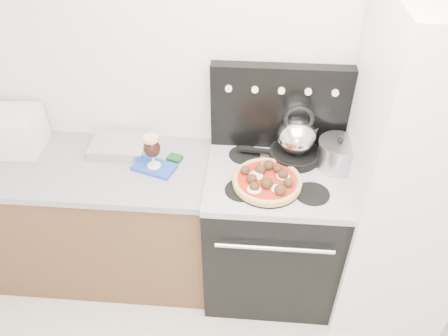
# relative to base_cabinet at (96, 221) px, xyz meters

# --- Properties ---
(room_shell) EXTENTS (3.52, 3.01, 2.52)m
(room_shell) POSITION_rel_base_cabinet_xyz_m (1.02, -0.91, 0.82)
(room_shell) COLOR silver
(room_shell) RESTS_ON ground
(base_cabinet) EXTENTS (1.45, 0.60, 0.86)m
(base_cabinet) POSITION_rel_base_cabinet_xyz_m (0.00, 0.00, 0.00)
(base_cabinet) COLOR brown
(base_cabinet) RESTS_ON ground
(countertop) EXTENTS (1.48, 0.63, 0.04)m
(countertop) POSITION_rel_base_cabinet_xyz_m (0.00, 0.00, 0.45)
(countertop) COLOR gray
(countertop) RESTS_ON base_cabinet
(stove_body) EXTENTS (0.76, 0.65, 0.88)m
(stove_body) POSITION_rel_base_cabinet_xyz_m (1.10, -0.02, 0.01)
(stove_body) COLOR black
(stove_body) RESTS_ON ground
(cooktop) EXTENTS (0.76, 0.65, 0.04)m
(cooktop) POSITION_rel_base_cabinet_xyz_m (1.10, -0.02, 0.47)
(cooktop) COLOR #ADADB2
(cooktop) RESTS_ON stove_body
(backguard) EXTENTS (0.76, 0.08, 0.50)m
(backguard) POSITION_rel_base_cabinet_xyz_m (1.10, 0.25, 0.74)
(backguard) COLOR black
(backguard) RESTS_ON cooktop
(fridge) EXTENTS (0.64, 0.68, 1.90)m
(fridge) POSITION_rel_base_cabinet_xyz_m (1.80, -0.05, 0.52)
(fridge) COLOR silver
(fridge) RESTS_ON ground
(toaster_oven) EXTENTS (0.38, 0.29, 0.23)m
(toaster_oven) POSITION_rel_base_cabinet_xyz_m (-0.45, 0.12, 0.59)
(toaster_oven) COLOR silver
(toaster_oven) RESTS_ON countertop
(foil_sheet) EXTENTS (0.32, 0.23, 0.06)m
(foil_sheet) POSITION_rel_base_cabinet_xyz_m (0.20, 0.13, 0.50)
(foil_sheet) COLOR white
(foil_sheet) RESTS_ON countertop
(oven_mitt) EXTENTS (0.26, 0.20, 0.02)m
(oven_mitt) POSITION_rel_base_cabinet_xyz_m (0.43, -0.01, 0.48)
(oven_mitt) COLOR #2043AB
(oven_mitt) RESTS_ON countertop
(beer_glass) EXTENTS (0.11, 0.11, 0.20)m
(beer_glass) POSITION_rel_base_cabinet_xyz_m (0.43, -0.01, 0.59)
(beer_glass) COLOR black
(beer_glass) RESTS_ON oven_mitt
(pizza_pan) EXTENTS (0.42, 0.42, 0.01)m
(pizza_pan) POSITION_rel_base_cabinet_xyz_m (1.05, -0.12, 0.50)
(pizza_pan) COLOR black
(pizza_pan) RESTS_ON cooktop
(pizza) EXTENTS (0.40, 0.40, 0.05)m
(pizza) POSITION_rel_base_cabinet_xyz_m (1.05, -0.12, 0.53)
(pizza) COLOR gold
(pizza) RESTS_ON pizza_pan
(skillet) EXTENTS (0.31, 0.31, 0.05)m
(skillet) POSITION_rel_base_cabinet_xyz_m (1.21, 0.12, 0.52)
(skillet) COLOR black
(skillet) RESTS_ON cooktop
(tea_kettle) EXTENTS (0.22, 0.22, 0.24)m
(tea_kettle) POSITION_rel_base_cabinet_xyz_m (1.21, 0.12, 0.66)
(tea_kettle) COLOR silver
(tea_kettle) RESTS_ON skillet
(stock_pot) EXTENTS (0.27, 0.27, 0.15)m
(stock_pot) POSITION_rel_base_cabinet_xyz_m (1.43, 0.06, 0.57)
(stock_pot) COLOR #B3B2BC
(stock_pot) RESTS_ON cooktop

